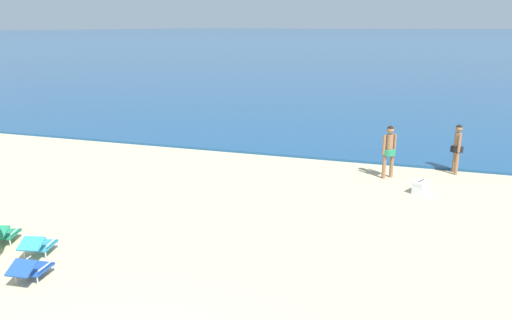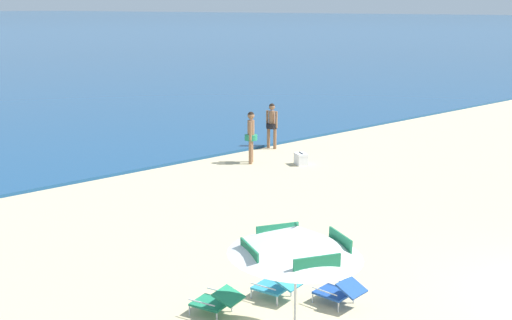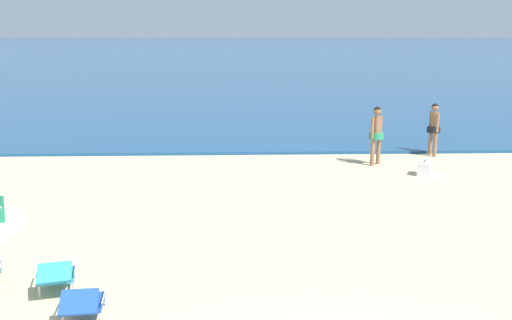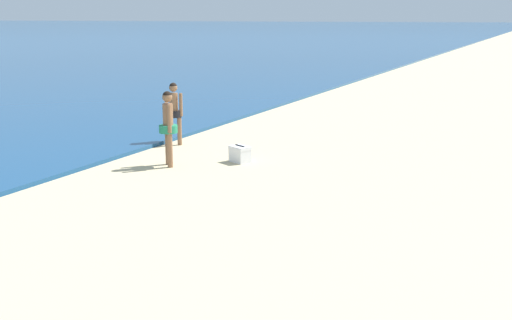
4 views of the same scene
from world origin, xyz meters
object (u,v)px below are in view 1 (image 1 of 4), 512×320
(lounge_chair_facing_sea, at_px, (2,233))
(person_standing_near_shore, at_px, (389,148))
(cooler_box, at_px, (420,187))
(lounge_chair_beside_umbrella, at_px, (30,268))
(person_standing_beside, at_px, (457,145))
(lounge_chair_under_umbrella, at_px, (38,245))

(lounge_chair_facing_sea, bearing_deg, person_standing_near_shore, 44.87)
(person_standing_near_shore, xyz_separation_m, cooler_box, (1.07, -1.36, -0.83))
(lounge_chair_beside_umbrella, relative_size, cooler_box, 1.57)
(cooler_box, bearing_deg, person_standing_near_shore, 128.33)
(lounge_chair_beside_umbrella, relative_size, lounge_chair_facing_sea, 0.95)
(lounge_chair_facing_sea, xyz_separation_m, person_standing_beside, (10.47, 9.49, 0.72))
(lounge_chair_under_umbrella, distance_m, lounge_chair_beside_umbrella, 1.15)
(person_standing_beside, bearing_deg, lounge_chair_under_umbrella, -133.50)
(person_standing_near_shore, height_order, cooler_box, person_standing_near_shore)
(lounge_chair_beside_umbrella, height_order, person_standing_near_shore, person_standing_near_shore)
(lounge_chair_under_umbrella, xyz_separation_m, lounge_chair_beside_umbrella, (0.65, -0.95, -0.00))
(person_standing_near_shore, distance_m, cooler_box, 1.92)
(lounge_chair_facing_sea, distance_m, cooler_box, 11.60)
(lounge_chair_under_umbrella, height_order, person_standing_beside, person_standing_beside)
(person_standing_near_shore, height_order, person_standing_beside, person_standing_near_shore)
(lounge_chair_facing_sea, relative_size, cooler_box, 1.66)
(lounge_chair_under_umbrella, bearing_deg, lounge_chair_beside_umbrella, -55.45)
(person_standing_beside, bearing_deg, lounge_chair_facing_sea, -137.82)
(lounge_chair_under_umbrella, relative_size, lounge_chair_facing_sea, 0.98)
(lounge_chair_beside_umbrella, distance_m, cooler_box, 10.98)
(person_standing_beside, bearing_deg, lounge_chair_beside_umbrella, -128.80)
(lounge_chair_under_umbrella, height_order, lounge_chair_facing_sea, lounge_chair_under_umbrella)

